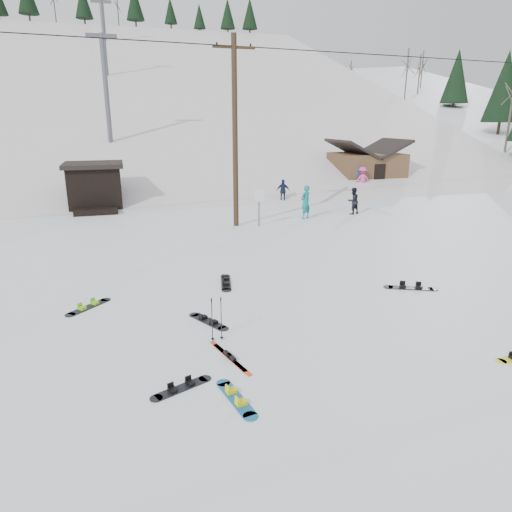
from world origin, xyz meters
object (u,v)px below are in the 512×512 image
object	(u,v)px
utility_pole	(235,131)
hero_snowboard	(236,398)
cabin	(366,169)
hero_skis	(230,357)

from	to	relation	value
utility_pole	hero_snowboard	bearing A→B (deg)	-104.07
utility_pole	hero_snowboard	world-z (taller)	utility_pole
utility_pole	cabin	xyz separation A→B (m)	(13.00, 10.00, -3.20)
hero_skis	hero_snowboard	bearing A→B (deg)	-114.49
cabin	hero_snowboard	world-z (taller)	cabin
utility_pole	hero_skis	xyz separation A→B (m)	(-3.43, -13.10, -4.65)
utility_pole	hero_snowboard	distance (m)	15.85
hero_snowboard	cabin	bearing A→B (deg)	-45.29
hero_snowboard	hero_skis	distance (m)	1.62
utility_pole	cabin	size ratio (longest dim) A/B	1.67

